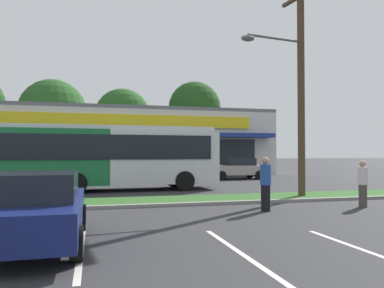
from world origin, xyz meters
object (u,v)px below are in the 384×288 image
utility_pole (298,81)px  pedestrian_by_pole (266,184)px  city_bus (96,156)px  car_2 (237,168)px  car_0 (38,209)px  pedestrian_near_bench (363,184)px

utility_pole → pedestrian_by_pole: bearing=-135.4°
city_bus → pedestrian_by_pole: bearing=-58.4°
utility_pole → car_2: size_ratio=2.01×
city_bus → car_0: (-1.25, -11.29, -1.00)m
car_0 → car_2: bearing=-32.5°
city_bus → pedestrian_near_bench: city_bus is taller
pedestrian_near_bench → pedestrian_by_pole: pedestrian_by_pole is taller
car_2 → pedestrian_by_pole: pedestrian_by_pole is taller
utility_pole → city_bus: utility_pole is taller
city_bus → car_2: (10.04, 6.42, -0.99)m
utility_pole → car_2: bearing=81.1°
car_0 → car_2: car_2 is taller
car_0 → pedestrian_near_bench: (10.29, 3.10, 0.05)m
utility_pole → car_0: size_ratio=2.02×
city_bus → utility_pole: bearing=-34.6°
car_0 → pedestrian_near_bench: 10.75m
city_bus → pedestrian_near_bench: bearing=-43.6°
city_bus → car_0: 11.40m
car_0 → pedestrian_by_pole: size_ratio=2.57×
utility_pole → car_0: utility_pole is taller
car_0 → city_bus: bearing=-6.3°
utility_pole → city_bus: size_ratio=0.74×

